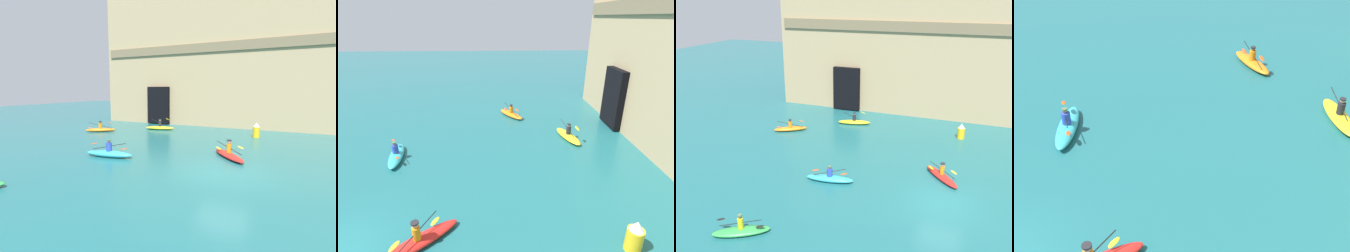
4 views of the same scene
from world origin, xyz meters
TOP-DOWN VIEW (x-y plane):
  - kayak_orange at (-13.80, 7.19)m, footprint 2.76×2.18m
  - kayak_cyan at (-6.96, -0.02)m, footprint 3.11×1.19m
  - kayak_yellow at (-9.25, 10.83)m, footprint 3.00×1.51m

SIDE VIEW (x-z plane):
  - kayak_orange at x=-13.80m, z-range -0.30..0.73m
  - kayak_yellow at x=-9.25m, z-range -0.37..0.81m
  - kayak_cyan at x=-6.96m, z-range -0.30..0.77m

